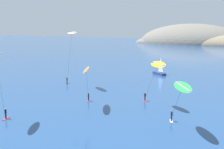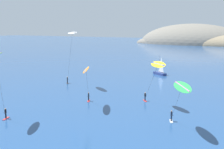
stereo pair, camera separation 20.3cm
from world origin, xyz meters
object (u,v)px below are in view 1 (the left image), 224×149
kitesurfer_green (182,89)px  kitesurfer_white (71,37)px  sailboat_near (159,72)px  kitesurfer_yellow (157,68)px  kitesurfer_orange (86,72)px

kitesurfer_green → kitesurfer_white: size_ratio=0.61×
sailboat_near → kitesurfer_yellow: 34.54m
kitesurfer_yellow → kitesurfer_orange: (-10.78, -5.52, -0.76)m
sailboat_near → kitesurfer_white: bearing=-116.9°
sailboat_near → kitesurfer_orange: (-1.71, -38.22, 5.64)m
kitesurfer_yellow → kitesurfer_orange: size_ratio=1.03×
kitesurfer_yellow → kitesurfer_orange: 12.14m
kitesurfer_white → sailboat_near: bearing=63.1°
kitesurfer_green → kitesurfer_white: kitesurfer_white is taller
kitesurfer_white → kitesurfer_green: bearing=-30.9°
kitesurfer_green → kitesurfer_yellow: bearing=122.8°
sailboat_near → kitesurfer_orange: bearing=-92.6°
sailboat_near → kitesurfer_orange: kitesurfer_orange is taller
kitesurfer_yellow → kitesurfer_white: (-22.08, 7.08, 4.62)m
kitesurfer_yellow → sailboat_near: bearing=105.5°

